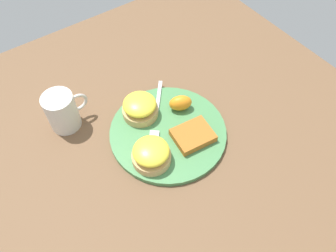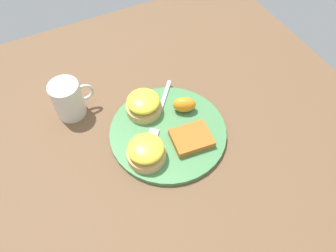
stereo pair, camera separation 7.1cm
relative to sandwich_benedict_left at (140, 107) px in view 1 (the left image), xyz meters
The scene contains 8 objects.
ground_plane 0.10m from the sandwich_benedict_left, 71.95° to the right, with size 1.10×1.10×0.00m, color brown.
plate 0.10m from the sandwich_benedict_left, 71.95° to the right, with size 0.30×0.30×0.01m, color #47844C.
sandwich_benedict_left is the anchor object (origin of this frame).
sandwich_benedict_right 0.14m from the sandwich_benedict_left, 111.65° to the right, with size 0.09×0.09×0.06m.
hashbrown_patty 0.15m from the sandwich_benedict_left, 64.47° to the right, with size 0.09×0.08×0.02m, color #B16323.
orange_wedge 0.11m from the sandwich_benedict_left, 24.96° to the right, with size 0.06×0.04×0.04m, color orange.
fork 0.05m from the sandwich_benedict_left, 44.25° to the right, with size 0.15×0.17×0.00m.
cup 0.19m from the sandwich_benedict_left, 151.29° to the left, with size 0.11×0.08×0.10m.
Camera 1 is at (-0.27, -0.39, 0.69)m, focal length 35.00 mm.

